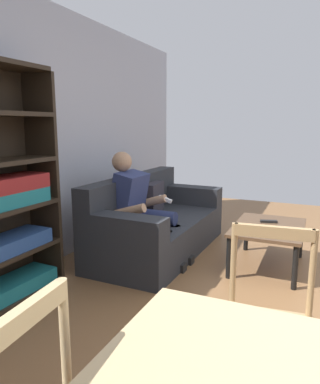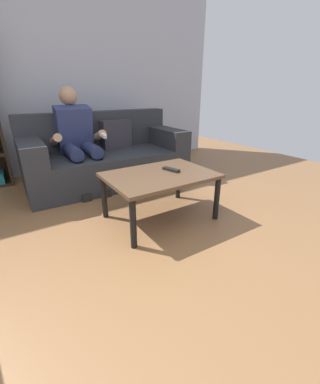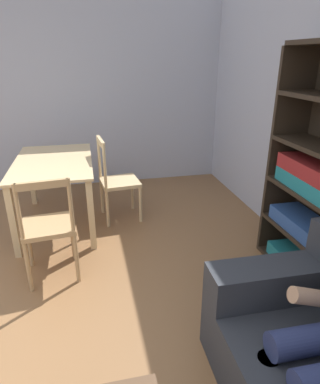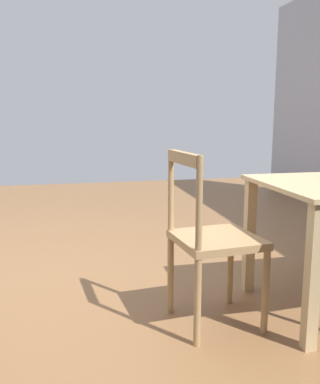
{
  "view_description": "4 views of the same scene",
  "coord_description": "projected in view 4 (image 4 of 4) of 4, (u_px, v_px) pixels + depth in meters",
  "views": [
    {
      "loc": [
        -2.57,
        0.54,
        1.44
      ],
      "look_at": [
        1.01,
        2.14,
        0.69
      ],
      "focal_mm": 33.66,
      "sensor_mm": 36.0,
      "label": 1
    },
    {
      "loc": [
        -0.09,
        -0.79,
        1.12
      ],
      "look_at": [
        1.03,
        0.96,
        0.26
      ],
      "focal_mm": 23.39,
      "sensor_mm": 36.0,
      "label": 2
    },
    {
      "loc": [
        1.66,
        1.07,
        1.79
      ],
      "look_at": [
        -0.47,
        1.55,
        0.9
      ],
      "focal_mm": 31.16,
      "sensor_mm": 36.0,
      "label": 3
    },
    {
      "loc": [
        -0.21,
        2.74,
        1.13
      ],
      "look_at": [
        -0.47,
        1.55,
        0.9
      ],
      "focal_mm": 39.62,
      "sensor_mm": 36.0,
      "label": 4
    }
  ],
  "objects": [
    {
      "name": "dining_chair_facing_couch",
      "position": [
        212.0,
        240.0,
        2.23
      ],
      "size": [
        0.46,
        0.46,
        0.94
      ],
      "color": "tan",
      "rests_on": "ground_plane"
    },
    {
      "name": "ground_plane",
      "position": [
        39.0,
        287.0,
        2.79
      ],
      "size": [
        8.56,
        8.56,
        0.0
      ],
      "primitive_type": "plane",
      "color": "brown"
    }
  ]
}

